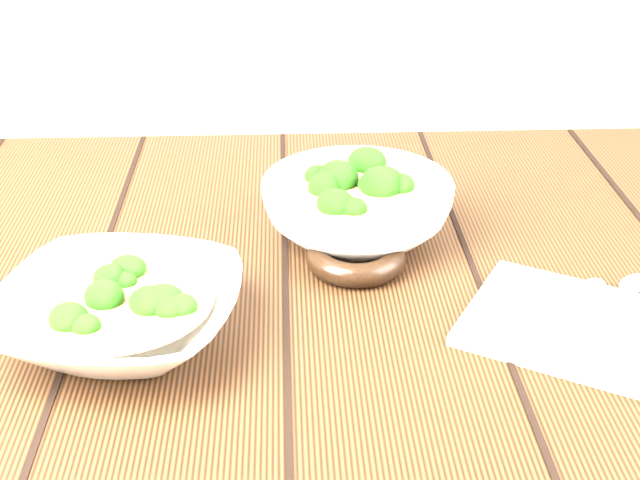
% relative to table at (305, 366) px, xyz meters
% --- Properties ---
extents(table, '(1.20, 0.80, 0.75)m').
position_rel_table_xyz_m(table, '(0.00, 0.00, 0.00)').
color(table, '#351E0F').
rests_on(table, ground).
extents(soup_bowl_front, '(0.26, 0.26, 0.06)m').
position_rel_table_xyz_m(soup_bowl_front, '(-0.17, -0.11, 0.15)').
color(soup_bowl_front, white).
rests_on(soup_bowl_front, table).
extents(soup_bowl_back, '(0.24, 0.24, 0.08)m').
position_rel_table_xyz_m(soup_bowl_back, '(0.06, 0.08, 0.16)').
color(soup_bowl_back, white).
rests_on(soup_bowl_back, table).
extents(trivet, '(0.12, 0.12, 0.03)m').
position_rel_table_xyz_m(trivet, '(0.06, 0.01, 0.13)').
color(trivet, black).
rests_on(trivet, table).
extents(napkin, '(0.25, 0.24, 0.01)m').
position_rel_table_xyz_m(napkin, '(0.25, -0.12, 0.13)').
color(napkin, '#BDB29D').
rests_on(napkin, table).
extents(spoon_left, '(0.11, 0.13, 0.01)m').
position_rel_table_xyz_m(spoon_left, '(0.26, -0.09, 0.13)').
color(spoon_left, '#A7A193').
rests_on(spoon_left, napkin).
extents(spoon_right, '(0.13, 0.12, 0.01)m').
position_rel_table_xyz_m(spoon_right, '(0.31, -0.08, 0.13)').
color(spoon_right, '#A7A193').
rests_on(spoon_right, napkin).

